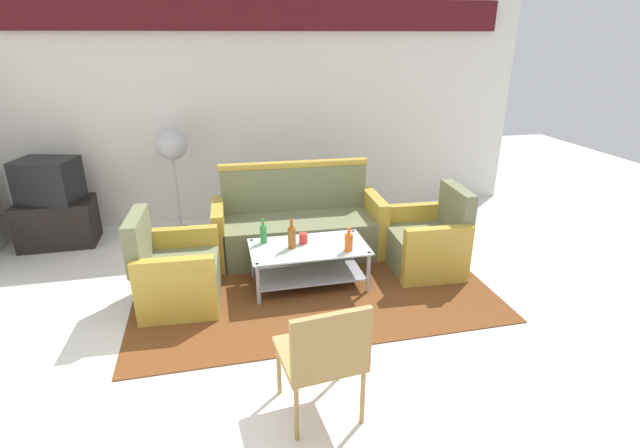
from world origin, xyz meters
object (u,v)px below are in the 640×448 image
Objects in this scene: cup at (303,238)px; bottle_green at (264,234)px; television at (48,180)px; wicker_chair at (324,352)px; armchair_right at (427,243)px; tv_stand at (58,223)px; armchair_left at (176,274)px; bottle_orange at (349,242)px; bottle_brown at (292,237)px; coffee_table at (309,259)px; pedestal_fan at (172,151)px; couch at (298,227)px.

bottle_green is at bearing 164.80° from cup.
television is 0.83× the size of wicker_chair.
tv_stand is (-3.84, 1.51, -0.03)m from armchair_right.
bottle_green is 0.29× the size of wicker_chair.
armchair_left is at bearing -164.05° from bottle_green.
armchair_left is 1.01× the size of wicker_chair.
television reaches higher than armchair_left.
bottle_green is at bearing -32.70° from tv_stand.
tv_stand is at bearing 148.98° from bottle_orange.
armchair_right reaches higher than bottle_brown.
armchair_left is 0.77× the size of coffee_table.
armchair_right reaches higher than bottle_orange.
bottle_brown is (-1.41, -0.07, 0.23)m from armchair_right.
television reaches higher than coffee_table.
bottle_orange is at bearing 108.50° from armchair_right.
bottle_brown is 0.23× the size of pedestal_fan.
wicker_chair is at bearing 85.37° from couch.
tv_stand is (-1.39, 1.64, -0.03)m from armchair_left.
bottle_orange is at bearing 88.89° from armchair_left.
bottle_orange is (0.34, -0.18, 0.22)m from coffee_table.
wicker_chair is at bearing -54.49° from tv_stand.
cup is (0.12, 0.08, -0.06)m from bottle_brown.
armchair_left is 3.76× the size of bottle_orange.
tv_stand is at bearing -177.86° from pedestal_fan.
television reaches higher than bottle_brown.
couch is 0.78m from bottle_brown.
television is (-2.20, 1.41, 0.26)m from bottle_green.
bottle_brown is at bearing -147.38° from cup.
pedestal_fan is 3.52m from wicker_chair.
pedestal_fan is at bearing 2.14° from tv_stand.
couch is at bearing 84.02° from cup.
coffee_table is at bearing 164.09° from television.
coffee_table is 0.21m from cup.
bottle_brown is 0.41× the size of television.
armchair_left is 2.20m from television.
pedestal_fan reaches higher than coffee_table.
cup is 0.08× the size of pedestal_fan.
bottle_green is 0.38m from cup.
bottle_brown is 2.87× the size of cup.
coffee_table is 0.87× the size of pedestal_fan.
armchair_left is 0.87m from bottle_green.
cup is at bearing -15.20° from bottle_green.
pedestal_fan is (-1.26, 1.64, 0.74)m from coffee_table.
couch is at bearing 177.46° from television.
bottle_brown is 0.16m from cup.
television is 0.55× the size of pedestal_fan.
armchair_left reaches higher than bottle_green.
couch is 0.97m from bottle_orange.
armchair_right reaches higher than wicker_chair.
pedestal_fan is at bearing 120.50° from bottle_green.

